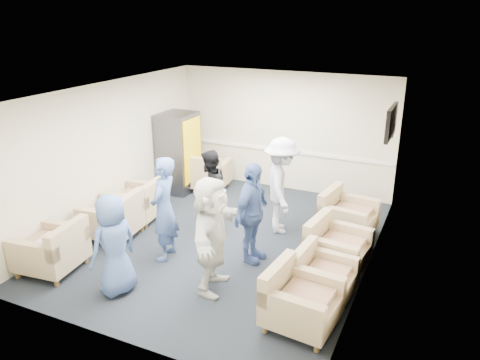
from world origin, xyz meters
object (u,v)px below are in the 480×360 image
at_px(armchair_right_near, 298,302).
at_px(person_mid_left, 164,209).
at_px(armchair_left_mid, 115,219).
at_px(armchair_left_near, 53,251).
at_px(armchair_right_midnear, 320,277).
at_px(armchair_right_far, 345,217).
at_px(armchair_left_far, 140,202).
at_px(armchair_right_midfar, 334,248).
at_px(armchair_corner, 207,175).
at_px(person_front_left, 114,245).
at_px(person_back_left, 210,191).
at_px(person_front_right, 212,235).
at_px(person_mid_right, 252,213).
at_px(vending_machine, 179,152).
at_px(person_back_right, 281,186).

distance_m(armchair_right_near, person_mid_left, 2.75).
xyz_separation_m(armchair_left_mid, person_mid_left, (1.25, -0.24, 0.52)).
relative_size(armchair_left_near, armchair_right_near, 1.04).
xyz_separation_m(armchair_right_midnear, armchair_right_far, (-0.13, 2.16, 0.04)).
bearing_deg(person_mid_left, armchair_left_far, -140.32).
height_order(armchair_left_mid, armchair_right_midfar, armchair_left_mid).
bearing_deg(armchair_corner, armchair_left_mid, 76.27).
bearing_deg(person_front_left, person_back_left, -170.02).
relative_size(person_mid_left, person_front_right, 1.00).
xyz_separation_m(armchair_left_mid, armchair_right_midfar, (3.90, 0.59, -0.01)).
height_order(armchair_right_far, person_mid_left, person_mid_left).
bearing_deg(person_back_left, person_mid_right, 44.49).
bearing_deg(vending_machine, person_mid_left, -62.70).
bearing_deg(armchair_left_far, armchair_right_near, 58.03).
bearing_deg(armchair_right_far, person_front_right, 160.23).
distance_m(armchair_left_far, person_front_left, 2.60).
xyz_separation_m(armchair_corner, person_front_left, (0.80, -4.24, 0.40)).
bearing_deg(armchair_right_near, armchair_right_midfar, 2.84).
distance_m(vending_machine, person_front_right, 4.20).
relative_size(person_back_right, person_front_right, 1.02).
height_order(armchair_left_near, armchair_corner, armchair_corner).
xyz_separation_m(armchair_right_near, person_back_right, (-1.18, 2.56, 0.55)).
bearing_deg(person_front_left, armchair_left_near, -76.34).
relative_size(armchair_left_near, person_back_left, 0.65).
distance_m(armchair_right_midfar, person_back_left, 2.57).
bearing_deg(person_mid_right, armchair_right_far, -32.70).
relative_size(armchair_right_near, armchair_right_midfar, 0.97).
height_order(armchair_left_near, armchair_left_mid, armchair_left_mid).
relative_size(armchair_left_mid, armchair_right_near, 1.04).
bearing_deg(vending_machine, armchair_right_far, -9.85).
relative_size(armchair_left_near, armchair_corner, 0.98).
bearing_deg(person_mid_left, armchair_left_mid, -111.41).
bearing_deg(armchair_left_far, armchair_corner, 162.18).
height_order(person_front_left, person_back_right, person_back_right).
height_order(armchair_right_midnear, person_mid_right, person_mid_right).
bearing_deg(person_front_left, armchair_right_far, 157.09).
distance_m(armchair_corner, person_mid_left, 3.24).
xyz_separation_m(armchair_right_near, armchair_right_midnear, (0.09, 0.76, -0.03)).
distance_m(armchair_left_near, person_front_left, 1.34).
height_order(vending_machine, person_mid_right, vending_machine).
bearing_deg(person_back_right, armchair_right_midnear, -169.49).
bearing_deg(armchair_right_near, person_back_left, 54.55).
distance_m(armchair_right_midfar, person_front_left, 3.42).
bearing_deg(armchair_right_midfar, person_back_right, 60.90).
height_order(armchair_left_near, armchair_left_far, armchair_left_near).
relative_size(armchair_left_mid, person_back_left, 0.65).
distance_m(armchair_left_mid, person_mid_right, 2.65).
height_order(armchair_right_midfar, person_back_left, person_back_left).
distance_m(vending_machine, person_back_right, 3.03).
relative_size(armchair_left_mid, armchair_left_far, 1.04).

